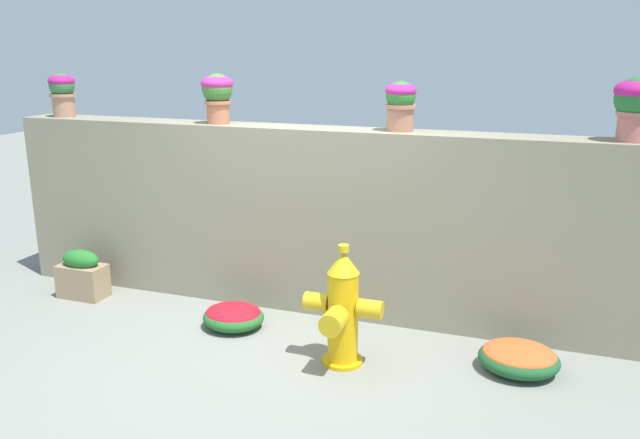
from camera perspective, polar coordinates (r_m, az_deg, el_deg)
ground_plane at (r=5.10m, az=-5.67°, el=-12.17°), size 24.00×24.00×0.00m
stone_wall at (r=5.78m, az=-1.15°, el=0.02°), size 5.85×0.40×1.66m
potted_plant_0 at (r=6.93m, az=-21.92°, el=10.58°), size 0.25×0.25×0.43m
potted_plant_1 at (r=5.93m, az=-9.11°, el=11.08°), size 0.29×0.29×0.45m
potted_plant_2 at (r=5.38m, az=7.17°, el=10.33°), size 0.26×0.26×0.41m
potted_plant_3 at (r=5.25m, az=26.26°, el=9.37°), size 0.32×0.32×0.47m
fire_hydrant at (r=4.82m, az=1.98°, el=-8.08°), size 0.60×0.47×0.94m
flower_bush_left at (r=5.08m, az=17.26°, el=-11.61°), size 0.59×0.53×0.21m
flower_bush_right at (r=5.60m, az=-7.70°, el=-8.47°), size 0.53×0.48×0.20m
planter_box at (r=6.56m, az=-20.38°, el=-4.62°), size 0.45×0.25×0.47m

